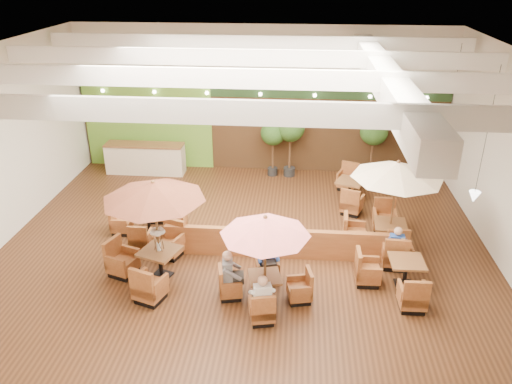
# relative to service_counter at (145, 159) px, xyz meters

# --- Properties ---
(room) EXTENTS (14.04, 14.00, 5.52)m
(room) POSITION_rel_service_counter_xyz_m (4.65, -3.88, 3.05)
(room) COLOR #381E0F
(room) RESTS_ON ground
(service_counter) EXTENTS (3.00, 0.75, 1.18)m
(service_counter) POSITION_rel_service_counter_xyz_m (0.00, 0.00, 0.00)
(service_counter) COLOR beige
(service_counter) RESTS_ON ground
(booth_divider) EXTENTS (6.24, 0.22, 0.86)m
(booth_divider) POSITION_rel_service_counter_xyz_m (5.35, -5.62, -0.15)
(booth_divider) COLOR brown
(booth_divider) RESTS_ON ground
(table_0) EXTENTS (2.72, 2.88, 2.77)m
(table_0) POSITION_rel_service_counter_xyz_m (2.33, -6.84, 1.39)
(table_0) COLOR brown
(table_0) RESTS_ON ground
(table_1) EXTENTS (2.35, 2.35, 2.32)m
(table_1) POSITION_rel_service_counter_xyz_m (5.18, -7.55, 1.02)
(table_1) COLOR brown
(table_1) RESTS_ON ground
(table_2) EXTENTS (2.59, 2.67, 2.71)m
(table_2) POSITION_rel_service_counter_xyz_m (8.49, -4.84, 1.36)
(table_2) COLOR brown
(table_2) RESTS_ON ground
(table_3) EXTENTS (2.27, 2.27, 1.45)m
(table_3) POSITION_rel_service_counter_xyz_m (1.47, -4.70, -0.17)
(table_3) COLOR brown
(table_3) RESTS_ON ground
(table_4) EXTENTS (1.69, 2.51, 0.94)m
(table_4) POSITION_rel_service_counter_xyz_m (8.41, -6.68, -0.23)
(table_4) COLOR brown
(table_4) RESTS_ON ground
(table_5) EXTENTS (1.11, 2.74, 0.96)m
(table_5) POSITION_rel_service_counter_xyz_m (7.67, -1.84, -0.22)
(table_5) COLOR brown
(table_5) RESTS_ON ground
(topiary_0) EXTENTS (0.93, 0.93, 2.16)m
(topiary_0) POSITION_rel_service_counter_xyz_m (4.91, 0.20, 1.03)
(topiary_0) COLOR black
(topiary_0) RESTS_ON ground
(topiary_1) EXTENTS (1.05, 1.05, 2.45)m
(topiary_1) POSITION_rel_service_counter_xyz_m (5.56, 0.20, 1.24)
(topiary_1) COLOR black
(topiary_1) RESTS_ON ground
(topiary_2) EXTENTS (1.02, 1.02, 2.38)m
(topiary_2) POSITION_rel_service_counter_xyz_m (8.61, 0.20, 1.19)
(topiary_2) COLOR black
(topiary_2) RESTS_ON ground
(diner_0) EXTENTS (0.44, 0.39, 0.82)m
(diner_0) POSITION_rel_service_counter_xyz_m (5.18, -8.40, 0.18)
(diner_0) COLOR silver
(diner_0) RESTS_ON ground
(diner_1) EXTENTS (0.45, 0.40, 0.82)m
(diner_1) POSITION_rel_service_counter_xyz_m (5.18, -6.71, 0.18)
(diner_1) COLOR #284EAE
(diner_1) RESTS_ON ground
(diner_2) EXTENTS (0.37, 0.44, 0.85)m
(diner_2) POSITION_rel_service_counter_xyz_m (4.33, -7.55, 0.19)
(diner_2) COLOR slate
(diner_2) RESTS_ON ground
(diner_3) EXTENTS (0.39, 0.32, 0.78)m
(diner_3) POSITION_rel_service_counter_xyz_m (8.56, -5.84, 0.17)
(diner_3) COLOR #284EAE
(diner_3) RESTS_ON ground
(diner_4) EXTENTS (0.39, 0.33, 0.77)m
(diner_4) POSITION_rel_service_counter_xyz_m (8.56, -5.84, 0.17)
(diner_4) COLOR silver
(diner_4) RESTS_ON ground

